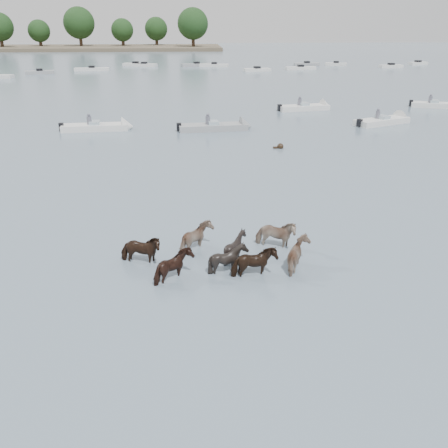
{
  "coord_description": "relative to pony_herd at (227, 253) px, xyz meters",
  "views": [
    {
      "loc": [
        -0.01,
        -15.51,
        7.9
      ],
      "look_at": [
        1.11,
        0.78,
        1.1
      ],
      "focal_mm": 38.9,
      "sensor_mm": 36.0,
      "label": 1
    }
  ],
  "objects": [
    {
      "name": "motorboat_a",
      "position": [
        -7.94,
        23.73,
        -0.18
      ],
      "size": [
        5.81,
        2.09,
        1.92
      ],
      "rotation": [
        0.0,
        0.0,
        0.09
      ],
      "color": "silver",
      "rests_on": "ground"
    },
    {
      "name": "motorboat_c",
      "position": [
        10.6,
        32.13,
        -0.18
      ],
      "size": [
        5.66,
        2.65,
        1.92
      ],
      "rotation": [
        0.0,
        0.0,
        0.2
      ],
      "color": "silver",
      "rests_on": "ground"
    },
    {
      "name": "motorboat_b",
      "position": [
        1.4,
        23.15,
        -0.18
      ],
      "size": [
        6.09,
        2.22,
        1.92
      ],
      "rotation": [
        0.0,
        0.0,
        0.11
      ],
      "color": "gray",
      "rests_on": "ground"
    },
    {
      "name": "motorboat_d",
      "position": [
        15.55,
        24.87,
        -0.18
      ],
      "size": [
        5.67,
        3.84,
        1.92
      ],
      "rotation": [
        0.0,
        0.0,
        0.45
      ],
      "color": "silver",
      "rests_on": "ground"
    },
    {
      "name": "motorboat_e",
      "position": [
        23.95,
        32.48,
        -0.18
      ],
      "size": [
        4.99,
        3.03,
        1.92
      ],
      "rotation": [
        0.0,
        0.0,
        -0.33
      ],
      "color": "silver",
      "rests_on": "ground"
    },
    {
      "name": "swimming_pony",
      "position": [
        4.83,
        16.73,
        -0.3
      ],
      "size": [
        0.72,
        0.44,
        0.44
      ],
      "color": "black",
      "rests_on": "ground"
    },
    {
      "name": "pony_herd",
      "position": [
        0.0,
        0.0,
        0.0
      ],
      "size": [
        6.94,
        3.76,
        1.33
      ],
      "color": "black",
      "rests_on": "ground"
    },
    {
      "name": "distant_flotilla",
      "position": [
        -2.45,
        75.28,
        -0.15
      ],
      "size": [
        105.54,
        25.42,
        0.93
      ],
      "color": "silver",
      "rests_on": "ground"
    },
    {
      "name": "ground",
      "position": [
        -1.14,
        0.21,
        -0.4
      ],
      "size": [
        400.0,
        400.0,
        0.0
      ],
      "primitive_type": "plane",
      "color": "#4E6170",
      "rests_on": "ground"
    }
  ]
}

